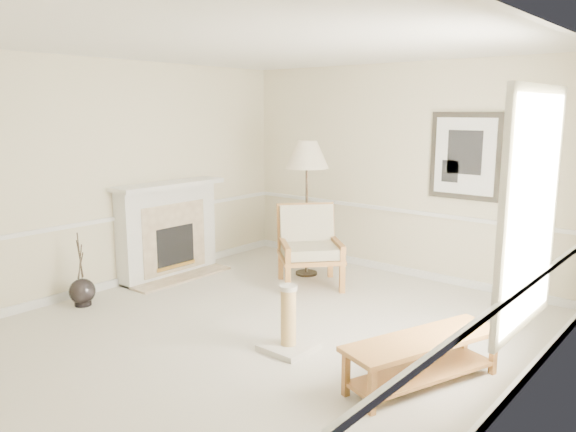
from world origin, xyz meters
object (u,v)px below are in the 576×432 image
(floor_vase, at_px, (82,292))
(scratching_post, at_px, (288,330))
(bench, at_px, (423,353))
(floor_lamp, at_px, (307,158))
(armchair, at_px, (309,242))

(floor_vase, bearing_deg, scratching_post, 12.59)
(bench, bearing_deg, floor_lamp, 144.91)
(armchair, distance_m, floor_lamp, 1.14)
(floor_lamp, bearing_deg, floor_vase, -114.92)
(armchair, xyz_separation_m, floor_lamp, (-0.27, 0.30, 1.07))
(scratching_post, bearing_deg, bench, 8.17)
(armchair, relative_size, floor_lamp, 0.61)
(floor_lamp, height_order, bench, floor_lamp)
(armchair, height_order, floor_lamp, floor_lamp)
(floor_vase, xyz_separation_m, armchair, (1.52, 2.40, 0.40))
(floor_vase, xyz_separation_m, bench, (3.97, 0.78, 0.12))
(armchair, distance_m, bench, 2.95)
(floor_lamp, xyz_separation_m, scratching_post, (1.41, -2.10, -1.43))
(floor_vase, distance_m, bench, 4.05)
(armchair, relative_size, scratching_post, 1.76)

